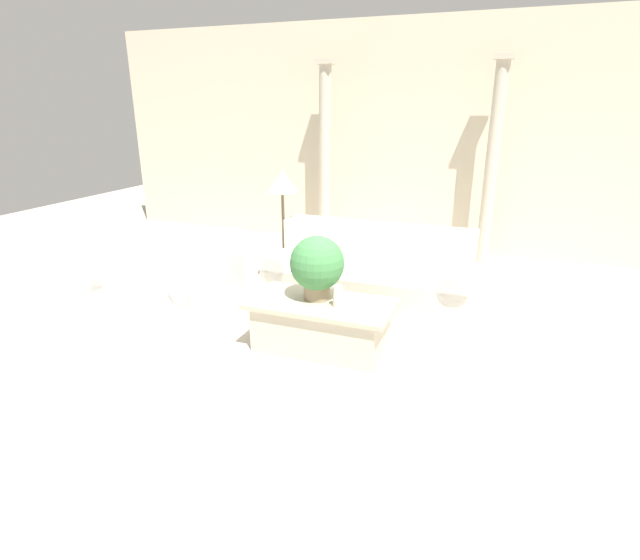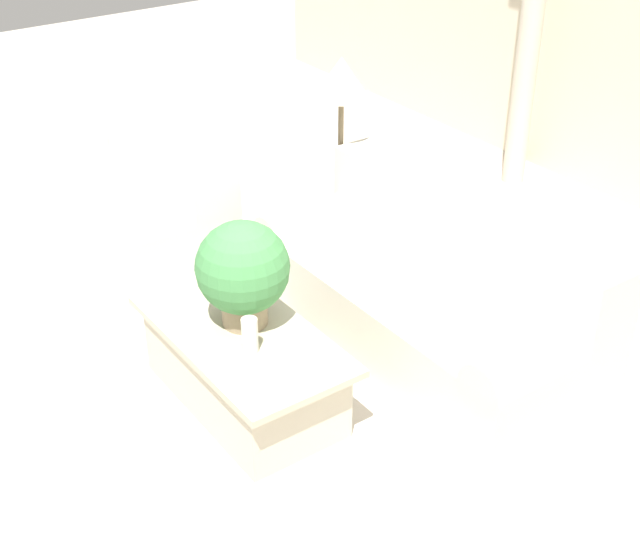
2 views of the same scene
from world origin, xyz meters
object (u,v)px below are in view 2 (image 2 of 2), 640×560
(floor_lamp, at_px, (341,91))
(loveseat, at_px, (140,206))
(coffee_table, at_px, (243,366))
(sofa_long, at_px, (432,290))
(potted_plant, at_px, (243,270))

(floor_lamp, bearing_deg, loveseat, -128.48)
(loveseat, xyz_separation_m, coffee_table, (1.82, -0.30, -0.11))
(sofa_long, height_order, coffee_table, sofa_long)
(coffee_table, bearing_deg, loveseat, 170.78)
(loveseat, height_order, floor_lamp, floor_lamp)
(sofa_long, distance_m, coffee_table, 1.21)
(sofa_long, xyz_separation_m, potted_plant, (-0.18, -1.14, 0.43))
(sofa_long, bearing_deg, coffee_table, -95.70)
(potted_plant, distance_m, floor_lamp, 1.64)
(coffee_table, xyz_separation_m, floor_lamp, (-0.98, 1.35, 0.94))
(potted_plant, xyz_separation_m, floor_lamp, (-0.92, 1.29, 0.41))
(potted_plant, height_order, floor_lamp, floor_lamp)
(sofa_long, bearing_deg, loveseat, -155.15)
(coffee_table, bearing_deg, floor_lamp, 126.05)
(potted_plant, bearing_deg, loveseat, 172.38)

